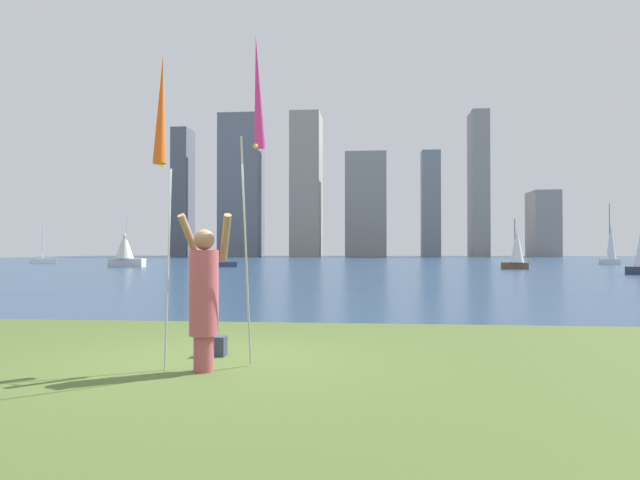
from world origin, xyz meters
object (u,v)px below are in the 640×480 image
(kite_flag_right, at_px, (257,99))
(sailboat_8, at_px, (224,264))
(sailboat_7, at_px, (611,245))
(sailboat_3, at_px, (125,250))
(sailboat_5, at_px, (43,260))
(kite_flag_left, at_px, (162,115))
(bag, at_px, (217,346))
(person, at_px, (204,293))
(sailboat_1, at_px, (517,249))

(kite_flag_right, xyz_separation_m, sailboat_8, (-10.76, 38.83, -3.23))
(sailboat_7, bearing_deg, sailboat_3, -164.89)
(sailboat_5, xyz_separation_m, sailboat_7, (56.94, 0.10, 1.54))
(kite_flag_left, xyz_separation_m, kite_flag_right, (0.99, 0.92, 0.40))
(kite_flag_right, xyz_separation_m, bag, (-0.61, 0.23, -3.37))
(person, relative_size, sailboat_8, 0.36)
(kite_flag_left, height_order, sailboat_3, sailboat_3)
(sailboat_7, bearing_deg, bag, -116.08)
(kite_flag_left, relative_size, kite_flag_right, 0.89)
(sailboat_7, height_order, sailboat_8, sailboat_7)
(sailboat_3, distance_m, sailboat_7, 44.44)
(kite_flag_right, xyz_separation_m, sailboat_7, (23.86, 50.25, -1.67))
(person, distance_m, sailboat_3, 43.59)
(bag, xyz_separation_m, sailboat_7, (24.48, 50.02, 1.70))
(person, height_order, kite_flag_right, kite_flag_right)
(bag, bearing_deg, kite_flag_left, -107.90)
(kite_flag_left, height_order, sailboat_8, sailboat_8)
(sailboat_1, bearing_deg, sailboat_8, 173.77)
(sailboat_8, bearing_deg, person, -75.47)
(sailboat_3, relative_size, sailboat_5, 0.99)
(bag, xyz_separation_m, sailboat_5, (-32.46, 49.92, 0.16))
(person, bearing_deg, sailboat_1, 66.36)
(kite_flag_right, distance_m, sailboat_3, 43.15)
(kite_flag_right, xyz_separation_m, sailboat_1, (11.88, 36.36, -2.05))
(sailboat_5, distance_m, sailboat_7, 56.96)
(person, distance_m, kite_flag_left, 2.22)
(person, bearing_deg, kite_flag_right, 52.55)
(bag, relative_size, sailboat_7, 0.05)
(kite_flag_right, distance_m, bag, 3.44)
(bag, bearing_deg, sailboat_5, 123.03)
(person, height_order, bag, person)
(sailboat_8, bearing_deg, kite_flag_left, -76.19)
(sailboat_7, bearing_deg, sailboat_8, -161.74)
(sailboat_1, height_order, sailboat_3, sailboat_3)
(sailboat_1, distance_m, sailboat_3, 31.00)
(bag, xyz_separation_m, sailboat_1, (12.50, 36.13, 1.33))
(kite_flag_right, height_order, sailboat_3, kite_flag_right)
(bag, relative_size, sailboat_8, 0.05)
(sailboat_1, xyz_separation_m, sailboat_8, (-22.64, 2.47, -1.18))
(bag, relative_size, sailboat_3, 0.07)
(kite_flag_right, bearing_deg, person, -122.24)
(bag, height_order, sailboat_3, sailboat_3)
(sailboat_7, relative_size, sailboat_8, 1.09)
(person, bearing_deg, sailboat_7, 59.28)
(sailboat_1, xyz_separation_m, sailboat_7, (11.98, 13.89, 0.38))
(person, xyz_separation_m, sailboat_5, (-32.58, 50.93, -0.65))
(sailboat_1, bearing_deg, sailboat_3, 175.73)
(kite_flag_right, bearing_deg, sailboat_3, 116.21)
(kite_flag_right, distance_m, sailboat_8, 40.42)
(sailboat_7, bearing_deg, person, -115.51)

